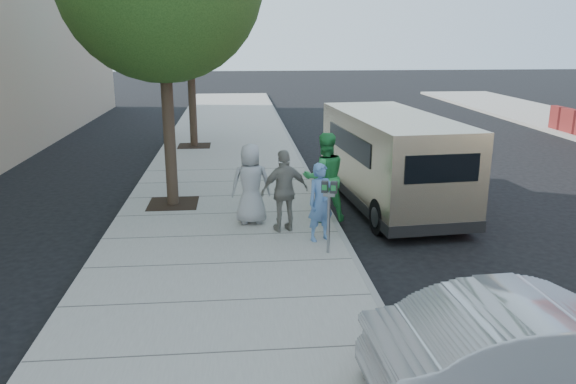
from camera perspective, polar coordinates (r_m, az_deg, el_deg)
The scene contains 11 objects.
ground at distance 11.82m, azimuth -1.56°, elevation -4.92°, with size 120.00×120.00×0.00m, color black.
sidewalk at distance 11.77m, azimuth -6.44°, elevation -4.71°, with size 5.00×60.00×0.15m, color gray.
curb_face at distance 11.96m, azimuth 5.35°, elevation -4.35°, with size 0.12×60.00×0.16m, color gray.
tree_far at distance 21.12m, azimuth -9.96°, elevation 17.37°, with size 3.92×3.80×6.49m.
parking_meter at distance 10.45m, azimuth 4.19°, elevation -0.97°, with size 0.31×0.19×1.40m.
van at distance 14.18m, azimuth 10.28°, elevation 3.43°, with size 2.55×6.33×2.29m.
sedan at distance 7.25m, azimuth 24.68°, elevation -14.52°, with size 1.42×4.07×1.34m, color #AFB0B6.
person_officer at distance 11.18m, azimuth 3.36°, elevation -1.05°, with size 0.58×0.38×1.58m, color #5883BC.
person_green_shirt at distance 12.35m, azimuth 3.72°, elevation 1.50°, with size 0.96×0.75×1.98m, color green.
person_gray_shirt at distance 12.21m, azimuth -3.78°, elevation 0.83°, with size 0.87×0.56×1.77m, color #A4A4A6.
person_striped_polo at distance 11.69m, azimuth -0.34°, elevation 0.11°, with size 1.02×0.42×1.74m, color gray.
Camera 1 is at (-0.70, -11.05, 4.13)m, focal length 35.00 mm.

